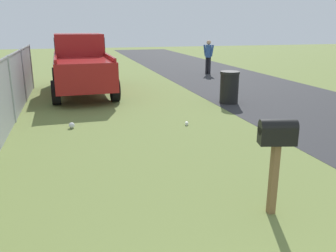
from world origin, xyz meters
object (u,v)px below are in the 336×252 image
at_px(pedestrian, 208,55).
at_px(trash_bin, 229,87).
at_px(pickup_truck, 81,62).
at_px(mailbox, 277,140).

bearing_deg(pedestrian, trash_bin, 30.06).
distance_m(trash_bin, pedestrian, 6.99).
bearing_deg(pickup_truck, mailbox, -169.59).
bearing_deg(trash_bin, mailbox, 159.71).
bearing_deg(trash_bin, pedestrian, -16.31).
bearing_deg(pickup_truck, pedestrian, -63.24).
height_order(pickup_truck, trash_bin, pickup_truck).
relative_size(trash_bin, pedestrian, 0.60).
bearing_deg(mailbox, pedestrian, -3.91).
bearing_deg(pedestrian, pickup_truck, -15.26).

